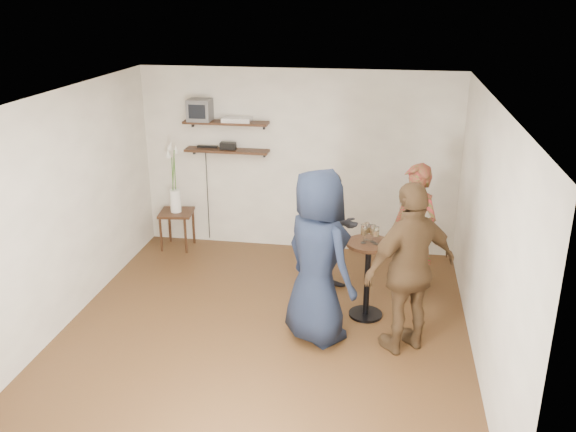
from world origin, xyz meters
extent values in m
cube|color=#482B17|center=(0.00, 0.00, -0.02)|extent=(4.50, 5.00, 0.04)
cube|color=white|center=(0.00, 0.00, 2.62)|extent=(4.50, 5.00, 0.04)
cube|color=white|center=(0.00, 2.52, 1.30)|extent=(4.50, 0.04, 2.60)
cube|color=white|center=(0.00, -2.52, 1.30)|extent=(4.50, 0.04, 2.60)
cube|color=white|center=(-2.27, 0.00, 1.30)|extent=(0.04, 5.00, 2.60)
cube|color=white|center=(2.27, 0.00, 1.30)|extent=(0.04, 5.00, 2.60)
cube|color=black|center=(-1.00, 2.38, 1.85)|extent=(1.20, 0.25, 0.04)
cube|color=black|center=(-1.00, 2.38, 1.45)|extent=(1.20, 0.25, 0.04)
cube|color=#59595B|center=(-1.37, 2.38, 2.02)|extent=(0.32, 0.30, 0.30)
cube|color=silver|center=(-0.84, 2.38, 1.90)|extent=(0.40, 0.24, 0.06)
cube|color=black|center=(-0.98, 2.38, 1.52)|extent=(0.22, 0.10, 0.10)
cube|color=black|center=(-1.30, 2.42, 1.48)|extent=(0.30, 0.05, 0.03)
cube|color=black|center=(-1.74, 2.17, 0.54)|extent=(0.52, 0.52, 0.04)
cylinder|color=black|center=(-1.92, 1.98, 0.26)|extent=(0.04, 0.04, 0.52)
cylinder|color=black|center=(-1.55, 1.98, 0.26)|extent=(0.04, 0.04, 0.52)
cylinder|color=black|center=(-1.92, 2.35, 0.26)|extent=(0.04, 0.04, 0.52)
cylinder|color=black|center=(-1.55, 2.35, 0.26)|extent=(0.04, 0.04, 0.52)
cylinder|color=white|center=(-1.74, 2.17, 0.72)|extent=(0.15, 0.15, 0.33)
cylinder|color=#366A1E|center=(-1.76, 2.17, 1.06)|extent=(0.01, 0.08, 0.60)
cone|color=silver|center=(-1.80, 2.17, 1.43)|extent=(0.08, 0.10, 0.13)
cylinder|color=#366A1E|center=(-1.72, 2.18, 1.09)|extent=(0.04, 0.06, 0.67)
cone|color=silver|center=(-1.69, 2.20, 1.50)|extent=(0.12, 0.13, 0.14)
cylinder|color=#366A1E|center=(-1.74, 2.15, 1.13)|extent=(0.11, 0.09, 0.73)
cone|color=silver|center=(-1.74, 2.12, 1.56)|extent=(0.14, 0.14, 0.14)
cylinder|color=black|center=(1.10, 0.58, 0.91)|extent=(0.51, 0.51, 0.04)
cylinder|color=black|center=(1.10, 0.58, 0.46)|extent=(0.07, 0.07, 0.86)
cylinder|color=black|center=(1.10, 0.58, 0.01)|extent=(0.39, 0.39, 0.03)
cylinder|color=silver|center=(1.04, 0.55, 0.93)|extent=(0.06, 0.06, 0.00)
cylinder|color=silver|center=(1.04, 0.55, 0.98)|extent=(0.01, 0.01, 0.10)
cylinder|color=silver|center=(1.04, 0.55, 1.09)|extent=(0.07, 0.07, 0.12)
cylinder|color=tan|center=(1.04, 0.55, 1.06)|extent=(0.07, 0.07, 0.06)
cylinder|color=silver|center=(1.17, 0.54, 0.93)|extent=(0.06, 0.06, 0.00)
cylinder|color=silver|center=(1.17, 0.54, 0.98)|extent=(0.01, 0.01, 0.09)
cylinder|color=silver|center=(1.17, 0.54, 1.08)|extent=(0.07, 0.07, 0.11)
cylinder|color=tan|center=(1.17, 0.54, 1.06)|extent=(0.06, 0.06, 0.06)
cylinder|color=silver|center=(1.07, 0.63, 0.93)|extent=(0.06, 0.06, 0.00)
cylinder|color=silver|center=(1.07, 0.63, 0.98)|extent=(0.01, 0.01, 0.09)
cylinder|color=silver|center=(1.07, 0.63, 1.08)|extent=(0.07, 0.07, 0.11)
cylinder|color=tan|center=(1.07, 0.63, 1.06)|extent=(0.06, 0.06, 0.06)
cylinder|color=silver|center=(1.14, 0.60, 0.93)|extent=(0.06, 0.06, 0.00)
cylinder|color=silver|center=(1.14, 0.60, 0.98)|extent=(0.01, 0.01, 0.09)
cylinder|color=silver|center=(1.14, 0.60, 1.08)|extent=(0.07, 0.07, 0.11)
cylinder|color=tan|center=(1.14, 0.60, 1.05)|extent=(0.06, 0.06, 0.06)
imported|color=red|center=(1.61, 1.14, 0.85)|extent=(0.73, 0.72, 1.70)
imported|color=black|center=(0.62, 1.16, 0.78)|extent=(0.96, 0.93, 1.55)
imported|color=black|center=(0.59, 0.02, 0.95)|extent=(1.10, 1.08, 1.91)
imported|color=#4F3822|center=(1.54, -0.04, 0.92)|extent=(1.14, 1.00, 1.84)
camera|label=1|loc=(1.24, -5.78, 3.58)|focal=38.00mm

